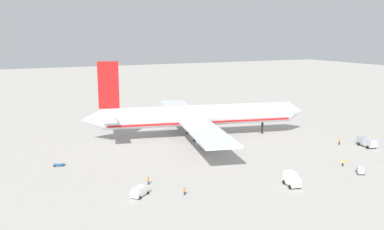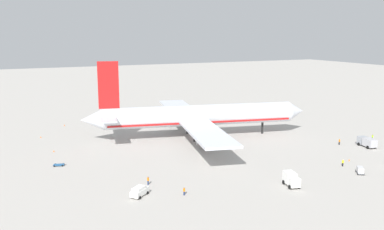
% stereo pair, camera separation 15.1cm
% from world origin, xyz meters
% --- Properties ---
extents(ground_plane, '(600.00, 600.00, 0.00)m').
position_xyz_m(ground_plane, '(0.00, 0.00, 0.00)').
color(ground_plane, '#ADA8A0').
extents(airliner, '(69.75, 70.55, 23.74)m').
position_xyz_m(airliner, '(-1.30, 0.22, 6.67)').
color(airliner, silver).
rests_on(airliner, ground).
extents(service_truck_0, '(3.25, 6.12, 2.62)m').
position_xyz_m(service_truck_0, '(37.43, -30.77, 1.49)').
color(service_truck_0, '#999EA5').
rests_on(service_truck_0, ground).
extents(service_truck_1, '(3.14, 4.97, 2.90)m').
position_xyz_m(service_truck_1, '(-1.83, -46.83, 1.54)').
color(service_truck_1, white).
rests_on(service_truck_1, ground).
extents(service_van, '(4.56, 4.25, 1.97)m').
position_xyz_m(service_van, '(-32.44, -38.62, 1.03)').
color(service_van, white).
rests_on(service_van, ground).
extents(baggage_cart_0, '(3.21, 2.14, 0.40)m').
position_xyz_m(baggage_cart_0, '(-43.97, -11.61, 0.27)').
color(baggage_cart_0, '#26598C').
rests_on(baggage_cart_0, ground).
extents(baggage_cart_1, '(2.79, 3.19, 1.55)m').
position_xyz_m(baggage_cart_1, '(17.61, -47.09, 0.84)').
color(baggage_cart_1, '#595B60').
rests_on(baggage_cart_1, ground).
extents(ground_worker_0, '(0.54, 0.54, 1.78)m').
position_xyz_m(ground_worker_0, '(-28.74, -33.23, 0.91)').
color(ground_worker_0, navy).
rests_on(ground_worker_0, ground).
extents(ground_worker_1, '(0.41, 0.41, 1.76)m').
position_xyz_m(ground_worker_1, '(32.23, -25.55, 0.90)').
color(ground_worker_1, black).
rests_on(ground_worker_1, ground).
extents(ground_worker_2, '(0.44, 0.44, 1.75)m').
position_xyz_m(ground_worker_2, '(45.11, -25.80, 0.89)').
color(ground_worker_2, navy).
rests_on(ground_worker_2, ground).
extents(ground_worker_3, '(0.45, 0.45, 1.64)m').
position_xyz_m(ground_worker_3, '(-24.27, -41.96, 0.83)').
color(ground_worker_3, navy).
rests_on(ground_worker_3, ground).
extents(ground_worker_5, '(0.48, 0.48, 1.73)m').
position_xyz_m(ground_worker_5, '(18.05, -41.32, 0.88)').
color(ground_worker_5, black).
rests_on(ground_worker_5, ground).
extents(traffic_cone_0, '(0.36, 0.36, 0.55)m').
position_xyz_m(traffic_cone_0, '(22.74, -38.75, 0.28)').
color(traffic_cone_0, orange).
rests_on(traffic_cone_0, ground).
extents(traffic_cone_1, '(0.36, 0.36, 0.55)m').
position_xyz_m(traffic_cone_1, '(-43.41, 1.60, 0.28)').
color(traffic_cone_1, orange).
rests_on(traffic_cone_1, ground).
extents(traffic_cone_2, '(0.36, 0.36, 0.55)m').
position_xyz_m(traffic_cone_2, '(-35.56, 34.23, 0.28)').
color(traffic_cone_2, orange).
rests_on(traffic_cone_2, ground).
extents(traffic_cone_3, '(0.36, 0.36, 0.55)m').
position_xyz_m(traffic_cone_3, '(-44.86, 19.82, 0.28)').
color(traffic_cone_3, orange).
rests_on(traffic_cone_3, ground).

